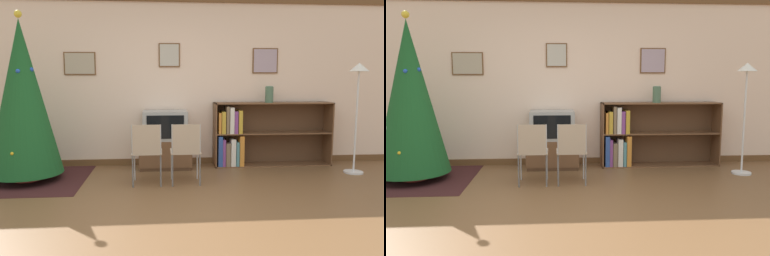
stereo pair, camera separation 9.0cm
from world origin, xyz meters
The scene contains 11 objects.
ground_plane centered at (0.00, 0.00, 0.00)m, with size 24.00×24.00×0.00m, color brown.
wall_back centered at (0.00, 2.63, 1.35)m, with size 8.19×0.11×2.70m.
area_rug centered at (-2.08, 1.73, 0.00)m, with size 1.61×1.60×0.01m.
christmas_tree centered at (-2.08, 1.73, 1.15)m, with size 0.98×0.98×2.29m.
tv_console centered at (-0.15, 2.32, 0.23)m, with size 0.81×0.48×0.45m.
television centered at (-0.15, 2.31, 0.68)m, with size 0.68×0.47×0.45m.
folding_chair_left centered at (-0.41, 1.36, 0.47)m, with size 0.40×0.40×0.82m.
folding_chair_right centered at (0.10, 1.36, 0.47)m, with size 0.40×0.40×0.82m.
bookshelf centered at (1.25, 2.39, 0.49)m, with size 1.90×0.36×1.02m.
vase centered at (1.51, 2.36, 1.16)m, with size 0.13×0.13×0.26m.
standing_lamp centered at (2.65, 1.76, 1.25)m, with size 0.28×0.28×1.63m.
Camera 1 is at (-0.23, -3.50, 1.40)m, focal length 35.00 mm.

